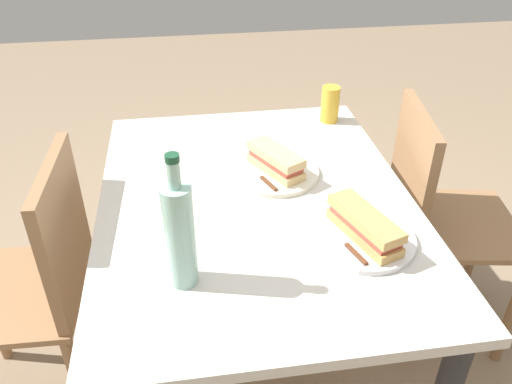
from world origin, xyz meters
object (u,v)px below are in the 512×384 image
(chair_near, at_px, (434,214))
(baguette_sandwich_near, at_px, (276,160))
(plate_near, at_px, (275,173))
(beer_glass, at_px, (330,104))
(baguette_sandwich_far, at_px, (365,225))
(chair_far, at_px, (39,281))
(dining_table, at_px, (256,229))
(knife_near, at_px, (262,177))
(water_bottle, at_px, (180,234))
(knife_far, at_px, (347,245))
(plate_far, at_px, (363,239))

(chair_near, bearing_deg, baguette_sandwich_near, 92.15)
(plate_near, height_order, beer_glass, beer_glass)
(baguette_sandwich_near, xyz_separation_m, baguette_sandwich_far, (-0.34, -0.16, 0.00))
(baguette_sandwich_near, bearing_deg, chair_far, 99.44)
(chair_near, bearing_deg, baguette_sandwich_far, 132.31)
(dining_table, xyz_separation_m, chair_far, (-0.00, 0.63, -0.11))
(chair_near, distance_m, knife_near, 0.65)
(dining_table, bearing_deg, chair_far, 90.31)
(water_bottle, bearing_deg, knife_near, -31.97)
(plate_near, relative_size, knife_near, 1.51)
(baguette_sandwich_near, bearing_deg, beer_glass, -37.23)
(dining_table, bearing_deg, plate_near, -33.51)
(baguette_sandwich_near, distance_m, knife_far, 0.39)
(chair_far, bearing_deg, dining_table, -89.69)
(beer_glass, bearing_deg, chair_near, -136.65)
(dining_table, relative_size, beer_glass, 8.96)
(plate_far, bearing_deg, water_bottle, 99.78)
(knife_near, bearing_deg, dining_table, 159.79)
(beer_glass, bearing_deg, plate_far, 171.70)
(baguette_sandwich_far, height_order, water_bottle, water_bottle)
(chair_near, bearing_deg, plate_far, 132.31)
(knife_far, relative_size, water_bottle, 0.54)
(plate_near, bearing_deg, water_bottle, 145.74)
(knife_near, xyz_separation_m, baguette_sandwich_far, (-0.30, -0.20, 0.03))
(dining_table, relative_size, plate_far, 4.39)
(plate_near, distance_m, baguette_sandwich_far, 0.38)
(dining_table, xyz_separation_m, baguette_sandwich_near, (0.11, -0.08, 0.16))
(plate_far, height_order, knife_far, knife_far)
(water_bottle, distance_m, beer_glass, 0.93)
(knife_near, relative_size, water_bottle, 0.53)
(knife_near, bearing_deg, knife_far, -155.34)
(plate_near, bearing_deg, beer_glass, -37.23)
(baguette_sandwich_near, distance_m, beer_glass, 0.42)
(plate_far, bearing_deg, beer_glass, -8.30)
(plate_near, height_order, baguette_sandwich_near, baguette_sandwich_near)
(dining_table, bearing_deg, knife_near, -20.21)
(dining_table, bearing_deg, plate_far, -134.33)
(chair_near, xyz_separation_m, knife_near, (-0.06, 0.60, 0.24))
(chair_far, distance_m, plate_near, 0.75)
(baguette_sandwich_near, height_order, plate_far, baguette_sandwich_near)
(knife_near, height_order, water_bottle, water_bottle)
(water_bottle, height_order, beer_glass, water_bottle)
(knife_far, bearing_deg, baguette_sandwich_far, -59.77)
(chair_far, xyz_separation_m, plate_near, (0.12, -0.70, 0.23))
(knife_near, distance_m, beer_glass, 0.48)
(baguette_sandwich_far, bearing_deg, plate_near, 24.76)
(chair_near, bearing_deg, chair_far, 96.26)
(chair_far, xyz_separation_m, chair_near, (0.14, -1.25, 0.00))
(dining_table, distance_m, plate_far, 0.34)
(dining_table, height_order, plate_near, plate_near)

